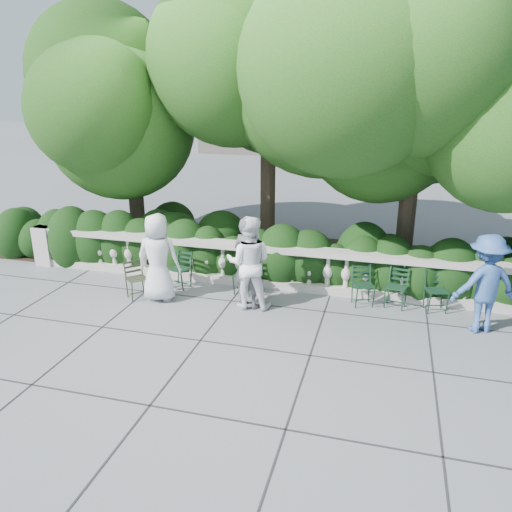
% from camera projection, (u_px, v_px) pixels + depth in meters
% --- Properties ---
extents(ground, '(90.00, 90.00, 0.00)m').
position_uv_depth(ground, '(243.00, 320.00, 9.80)').
color(ground, '#585960').
rests_on(ground, ground).
extents(balustrade, '(12.00, 0.44, 1.00)m').
position_uv_depth(balustrade, '(265.00, 266.00, 11.28)').
color(balustrade, '#9E998E').
rests_on(balustrade, ground).
extents(shrub_hedge, '(15.00, 2.60, 1.70)m').
position_uv_depth(shrub_hedge, '(277.00, 269.00, 12.53)').
color(shrub_hedge, black).
rests_on(shrub_hedge, ground).
extents(tree_canopy, '(15.04, 6.52, 6.78)m').
position_uv_depth(tree_canopy, '(311.00, 104.00, 11.25)').
color(tree_canopy, '#3F3023').
rests_on(tree_canopy, ground).
extents(chair_a, '(0.54, 0.57, 0.84)m').
position_uv_depth(chair_a, '(177.00, 289.00, 11.27)').
color(chair_a, black).
rests_on(chair_a, ground).
extents(chair_b, '(0.51, 0.55, 0.84)m').
position_uv_depth(chair_b, '(242.00, 296.00, 10.91)').
color(chair_b, black).
rests_on(chair_b, ground).
extents(chair_c, '(0.56, 0.58, 0.84)m').
position_uv_depth(chair_c, '(249.00, 295.00, 10.98)').
color(chair_c, black).
rests_on(chair_c, ground).
extents(chair_d, '(0.58, 0.60, 0.84)m').
position_uv_depth(chair_d, '(364.00, 308.00, 10.33)').
color(chair_d, black).
rests_on(chair_d, ground).
extents(chair_e, '(0.55, 0.58, 0.84)m').
position_uv_depth(chair_e, '(436.00, 314.00, 10.06)').
color(chair_e, black).
rests_on(chair_e, ground).
extents(chair_f, '(0.53, 0.56, 0.84)m').
position_uv_depth(chair_f, '(393.00, 309.00, 10.26)').
color(chair_f, black).
rests_on(chair_f, ground).
extents(chair_weathered, '(0.65, 0.65, 0.84)m').
position_uv_depth(chair_weathered, '(141.00, 300.00, 10.71)').
color(chair_weathered, black).
rests_on(chair_weathered, ground).
extents(person_businessman, '(0.97, 0.68, 1.89)m').
position_uv_depth(person_businessman, '(158.00, 258.00, 10.45)').
color(person_businessman, silver).
rests_on(person_businessman, ground).
extents(person_woman_grey, '(0.82, 0.69, 1.92)m').
position_uv_depth(person_woman_grey, '(248.00, 263.00, 10.12)').
color(person_woman_grey, '#47484C').
rests_on(person_woman_grey, ground).
extents(person_casual_man, '(1.02, 0.84, 1.93)m').
position_uv_depth(person_casual_man, '(249.00, 263.00, 10.09)').
color(person_casual_man, white).
rests_on(person_casual_man, ground).
extents(person_older_blue, '(1.39, 1.12, 1.88)m').
position_uv_depth(person_older_blue, '(485.00, 284.00, 9.10)').
color(person_older_blue, '#305392').
rests_on(person_older_blue, ground).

